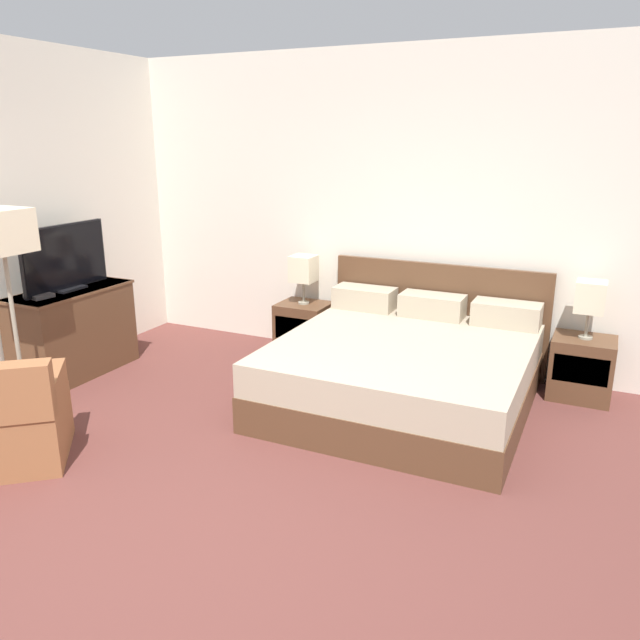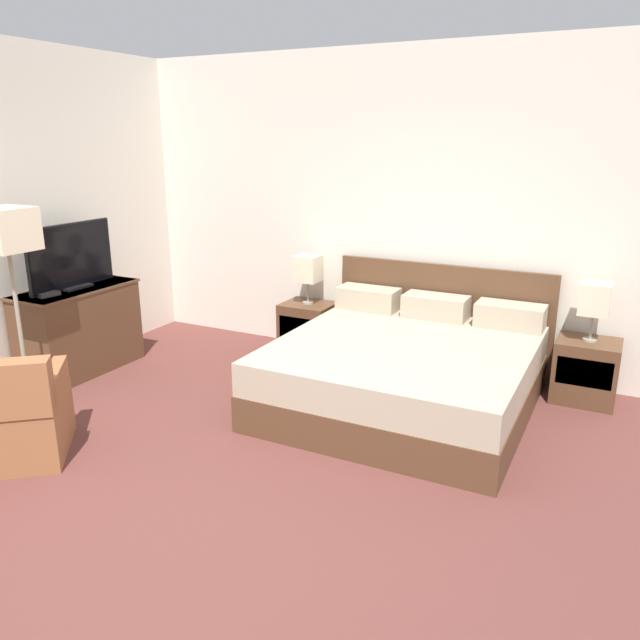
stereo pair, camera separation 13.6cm
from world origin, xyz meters
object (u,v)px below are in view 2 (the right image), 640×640
(floor_lamp, at_px, (7,241))
(armchair_by_window, at_px, (9,419))
(bed, at_px, (406,370))
(nightstand_right, at_px, (586,371))
(table_lamp_right, at_px, (595,300))
(tv, at_px, (71,257))
(book_red_cover, at_px, (45,293))
(dresser, at_px, (79,328))
(table_lamp_left, at_px, (308,269))
(nightstand_left, at_px, (308,328))

(floor_lamp, bearing_deg, armchair_by_window, -46.03)
(bed, bearing_deg, nightstand_right, 29.59)
(nightstand_right, xyz_separation_m, floor_lamp, (-3.89, -2.16, 1.08))
(table_lamp_right, height_order, floor_lamp, floor_lamp)
(table_lamp_right, height_order, armchair_by_window, table_lamp_right)
(table_lamp_right, relative_size, armchair_by_window, 0.49)
(nightstand_right, bearing_deg, tv, -161.95)
(nightstand_right, relative_size, tv, 0.57)
(floor_lamp, bearing_deg, table_lamp_right, 29.12)
(armchair_by_window, bearing_deg, nightstand_right, 39.70)
(table_lamp_right, height_order, book_red_cover, table_lamp_right)
(book_red_cover, height_order, armchair_by_window, book_red_cover)
(tv, xyz_separation_m, floor_lamp, (0.28, -0.80, 0.28))
(bed, xyz_separation_m, table_lamp_right, (1.27, 0.72, 0.56))
(floor_lamp, bearing_deg, dresser, 109.59)
(bed, xyz_separation_m, armchair_by_window, (-2.05, -2.03, -0.01))
(table_lamp_right, distance_m, tv, 4.39)
(table_lamp_left, xyz_separation_m, floor_lamp, (-1.34, -2.16, 0.49))
(nightstand_right, xyz_separation_m, book_red_cover, (-4.18, -1.67, 0.54))
(table_lamp_right, relative_size, floor_lamp, 0.30)
(armchair_by_window, bearing_deg, dresser, 121.53)
(dresser, bearing_deg, nightstand_left, 39.82)
(nightstand_left, relative_size, table_lamp_left, 1.08)
(table_lamp_right, bearing_deg, floor_lamp, -150.88)
(dresser, distance_m, armchair_by_window, 1.64)
(bed, relative_size, tv, 2.24)
(bed, height_order, dresser, bed)
(nightstand_left, distance_m, dresser, 2.13)
(table_lamp_left, xyz_separation_m, armchair_by_window, (-0.77, -2.75, -0.56))
(book_red_cover, xyz_separation_m, floor_lamp, (0.29, -0.50, 0.54))
(nightstand_right, bearing_deg, nightstand_left, 180.00)
(book_red_cover, bearing_deg, table_lamp_left, 45.59)
(tv, bearing_deg, dresser, -171.99)
(nightstand_left, height_order, floor_lamp, floor_lamp)
(table_lamp_left, relative_size, book_red_cover, 2.46)
(bed, bearing_deg, nightstand_left, 150.41)
(tv, height_order, floor_lamp, floor_lamp)
(nightstand_left, bearing_deg, table_lamp_right, 0.03)
(dresser, xyz_separation_m, floor_lamp, (0.29, -0.80, 0.94))
(table_lamp_left, bearing_deg, table_lamp_right, 0.00)
(nightstand_left, bearing_deg, dresser, -140.18)
(table_lamp_right, bearing_deg, book_red_cover, -158.22)
(table_lamp_right, relative_size, book_red_cover, 2.46)
(nightstand_right, relative_size, floor_lamp, 0.32)
(nightstand_left, bearing_deg, tv, -140.15)
(table_lamp_right, bearing_deg, tv, -161.94)
(book_red_cover, relative_size, armchair_by_window, 0.20)
(table_lamp_left, distance_m, tv, 2.13)
(bed, height_order, nightstand_right, bed)
(nightstand_left, xyz_separation_m, dresser, (-1.63, -1.36, 0.15))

